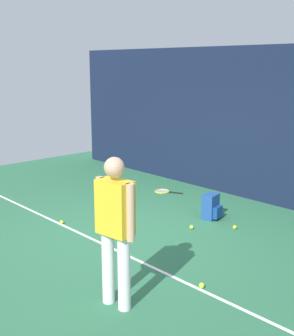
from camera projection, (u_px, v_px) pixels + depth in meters
ground_plane at (129, 232)px, 7.19m from camera, size 12.00×12.00×0.00m
back_fence at (243, 123)px, 8.85m from camera, size 10.00×0.10×2.99m
court_line at (99, 242)px, 6.79m from camera, size 9.00×0.05×0.00m
tennis_player at (115, 224)px, 4.80m from camera, size 0.53×0.27×1.70m
tennis_racket at (163, 191)px, 9.44m from camera, size 0.63×0.43×0.03m
backpack at (211, 207)px, 7.78m from camera, size 0.33×0.33×0.44m
tennis_ball_near_player at (202, 285)px, 5.40m from camera, size 0.07×0.07×0.07m
tennis_ball_by_fence at (62, 222)px, 7.56m from camera, size 0.07×0.07×0.07m
tennis_ball_mid_court at (235, 227)px, 7.32m from camera, size 0.07×0.07×0.07m
tennis_ball_far_left at (192, 227)px, 7.33m from camera, size 0.07×0.07×0.07m
water_bottle at (119, 197)px, 8.71m from camera, size 0.07×0.07×0.21m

